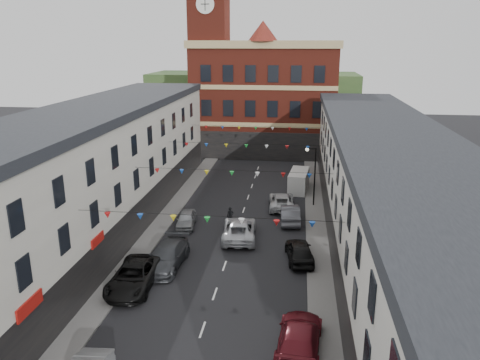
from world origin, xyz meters
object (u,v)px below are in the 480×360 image
at_px(car_left_d, 167,256).
at_px(white_van, 299,181).
at_px(car_right_d, 300,251).
at_px(car_left_c, 134,276).
at_px(car_right_c, 299,337).
at_px(moving_car, 239,229).
at_px(pedestrian, 230,216).
at_px(street_lamp, 313,169).
at_px(car_left_e, 186,219).
at_px(car_right_f, 282,201).
at_px(car_right_e, 290,213).

relative_size(car_left_d, white_van, 1.16).
bearing_deg(car_right_d, car_left_d, 4.55).
xyz_separation_m(car_left_c, car_right_d, (10.95, 5.37, -0.03)).
xyz_separation_m(car_right_c, moving_car, (-5.05, 14.39, 0.00)).
bearing_deg(car_right_d, car_left_c, 18.19).
bearing_deg(car_right_c, pedestrian, -65.49).
relative_size(street_lamp, car_left_e, 1.51).
bearing_deg(car_right_c, car_left_e, -53.82).
distance_m(car_left_e, pedestrian, 3.93).
height_order(car_left_c, car_right_c, car_left_c).
bearing_deg(pedestrian, car_right_f, 40.78).
height_order(car_right_d, moving_car, moving_car).
xyz_separation_m(car_right_c, pedestrian, (-6.21, 17.18, 0.04)).
distance_m(car_right_f, white_van, 6.25).
xyz_separation_m(car_right_f, white_van, (1.64, 6.02, 0.36)).
bearing_deg(pedestrian, car_left_c, -120.98).
bearing_deg(street_lamp, car_left_d, -126.32).
bearing_deg(car_right_d, car_right_f, -89.07).
bearing_deg(white_van, car_left_e, -123.34).
xyz_separation_m(car_left_d, car_right_c, (9.63, -8.64, -0.02)).
distance_m(car_left_e, car_right_d, 11.49).
bearing_deg(white_van, pedestrian, -112.14).
distance_m(car_left_c, white_van, 25.36).
bearing_deg(car_right_f, car_left_d, 56.86).
bearing_deg(car_right_e, pedestrian, 12.01).
distance_m(street_lamp, car_right_f, 4.39).
distance_m(car_left_d, car_right_d, 9.83).
bearing_deg(car_right_f, car_left_e, 32.41).
height_order(car_right_f, pedestrian, pedestrian).
distance_m(car_left_e, car_right_e, 9.41).
xyz_separation_m(car_right_c, car_right_d, (-0.03, 10.77, -0.03)).
height_order(car_right_c, white_van, white_van).
distance_m(car_left_e, white_van, 15.51).
bearing_deg(car_left_d, moving_car, 53.88).
xyz_separation_m(car_left_c, pedestrian, (4.77, 11.78, 0.03)).
distance_m(car_right_e, white_van, 9.70).
height_order(car_left_c, white_van, white_van).
height_order(car_right_e, moving_car, moving_car).
bearing_deg(car_right_e, car_left_c, 48.96).
bearing_deg(car_right_c, car_right_e, -82.51).
xyz_separation_m(car_right_f, pedestrian, (-4.37, -5.16, 0.12)).
height_order(car_right_d, pedestrian, pedestrian).
xyz_separation_m(car_left_c, moving_car, (5.94, 9.00, -0.00)).
xyz_separation_m(car_left_e, moving_car, (5.01, -1.99, 0.14)).
bearing_deg(car_right_e, car_left_e, 10.22).
bearing_deg(pedestrian, car_right_d, -54.98).
bearing_deg(car_left_c, car_right_d, 24.88).
relative_size(car_left_c, white_van, 1.19).
distance_m(car_left_c, car_right_e, 16.66).
relative_size(street_lamp, white_van, 1.22).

